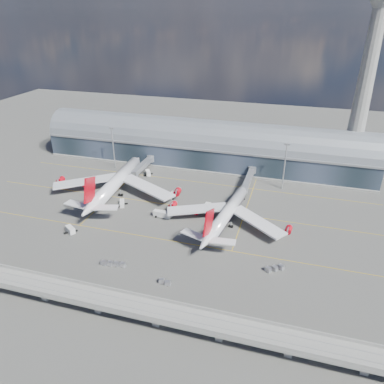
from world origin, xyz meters
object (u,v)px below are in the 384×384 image
(service_truck_3, at_px, (206,208))
(service_truck_4, at_px, (172,195))
(floodlight_mast_left, at_px, (113,147))
(cargo_train_0, at_px, (165,282))
(service_truck_0, at_px, (122,203))
(service_truck_1, at_px, (70,230))
(floodlight_mast_right, at_px, (285,165))
(airliner_left, at_px, (115,183))
(airliner_right, at_px, (227,214))
(service_truck_5, at_px, (148,173))
(cargo_train_1, at_px, (113,264))
(service_truck_2, at_px, (162,214))
(cargo_train_2, at_px, (275,268))
(control_tower, at_px, (365,86))

(service_truck_3, height_order, service_truck_4, service_truck_3)
(floodlight_mast_left, xyz_separation_m, cargo_train_0, (65.85, -91.48, -12.79))
(service_truck_0, relative_size, service_truck_1, 1.17)
(floodlight_mast_right, distance_m, service_truck_3, 50.27)
(airliner_left, height_order, airliner_right, airliner_left)
(service_truck_1, distance_m, service_truck_5, 67.77)
(service_truck_1, bearing_deg, airliner_left, 30.64)
(airliner_right, xyz_separation_m, service_truck_5, (-54.98, 40.48, -3.56))
(service_truck_4, xyz_separation_m, cargo_train_0, (19.58, -63.84, -0.61))
(floodlight_mast_left, xyz_separation_m, service_truck_1, (14.76, -71.58, -12.11))
(cargo_train_1, bearing_deg, airliner_left, 33.33)
(floodlight_mast_left, bearing_deg, service_truck_3, -28.18)
(airliner_right, bearing_deg, service_truck_2, -167.73)
(floodlight_mast_right, relative_size, service_truck_3, 3.76)
(floodlight_mast_right, distance_m, cargo_train_0, 98.48)
(service_truck_2, distance_m, service_truck_5, 49.91)
(airliner_right, distance_m, service_truck_0, 53.16)
(airliner_right, relative_size, cargo_train_1, 6.04)
(airliner_left, height_order, service_truck_5, airliner_left)
(service_truck_1, height_order, cargo_train_2, service_truck_1)
(floodlight_mast_right, bearing_deg, airliner_right, -115.68)
(floodlight_mast_right, xyz_separation_m, service_truck_3, (-33.20, -35.78, -11.99))
(floodlight_mast_left, bearing_deg, service_truck_5, -10.56)
(control_tower, distance_m, service_truck_1, 163.97)
(service_truck_2, relative_size, service_truck_5, 1.42)
(service_truck_2, bearing_deg, service_truck_1, 129.35)
(cargo_train_0, xyz_separation_m, cargo_train_1, (-22.54, 4.35, 0.02))
(service_truck_0, relative_size, service_truck_3, 0.97)
(service_truck_1, height_order, service_truck_2, service_truck_2)
(service_truck_2, bearing_deg, service_truck_0, 82.09)
(airliner_right, bearing_deg, floodlight_mast_left, 157.41)
(cargo_train_2, bearing_deg, floodlight_mast_right, 34.26)
(airliner_left, bearing_deg, floodlight_mast_left, 113.49)
(service_truck_1, xyz_separation_m, cargo_train_0, (51.08, -19.90, -0.67))
(service_truck_1, xyz_separation_m, cargo_train_1, (28.54, -15.55, -0.65))
(service_truck_4, distance_m, service_truck_5, 32.59)
(airliner_left, distance_m, service_truck_5, 28.54)
(control_tower, xyz_separation_m, service_truck_0, (-109.56, -70.71, -50.28))
(service_truck_1, bearing_deg, service_truck_5, 25.77)
(service_truck_4, height_order, cargo_train_1, service_truck_4)
(floodlight_mast_right, xyz_separation_m, cargo_train_2, (2.73, -72.52, -12.72))
(service_truck_1, height_order, service_truck_5, service_truck_1)
(service_truck_3, relative_size, cargo_train_1, 0.68)
(floodlight_mast_left, xyz_separation_m, service_truck_0, (25.44, -42.71, -12.27))
(floodlight_mast_right, relative_size, service_truck_5, 4.14)
(service_truck_0, bearing_deg, floodlight_mast_right, 4.10)
(control_tower, xyz_separation_m, airliner_right, (-56.57, -72.86, -46.62))
(service_truck_3, bearing_deg, floodlight_mast_left, 156.61)
(airliner_right, bearing_deg, service_truck_3, 149.23)
(floodlight_mast_left, height_order, floodlight_mast_right, same)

